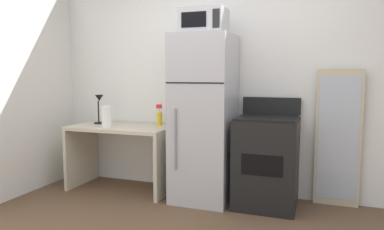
{
  "coord_description": "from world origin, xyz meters",
  "views": [
    {
      "loc": [
        0.97,
        -2.29,
        1.34
      ],
      "look_at": [
        -0.26,
        1.1,
        0.94
      ],
      "focal_mm": 33.57,
      "sensor_mm": 36.0,
      "label": 1
    }
  ],
  "objects_px": {
    "oven_range": "(266,161)",
    "desk_lamp": "(99,104)",
    "spray_bottle": "(159,117)",
    "microwave": "(204,22)",
    "paper_towel_roll": "(107,117)",
    "leaning_mirror": "(338,138)",
    "desk": "(122,145)",
    "refrigerator": "(204,119)"
  },
  "relations": [
    {
      "from": "desk_lamp",
      "to": "refrigerator",
      "type": "distance_m",
      "value": 1.36
    },
    {
      "from": "desk_lamp",
      "to": "spray_bottle",
      "type": "distance_m",
      "value": 0.77
    },
    {
      "from": "leaning_mirror",
      "to": "desk_lamp",
      "type": "bearing_deg",
      "value": -175.44
    },
    {
      "from": "refrigerator",
      "to": "leaning_mirror",
      "type": "relative_size",
      "value": 1.25
    },
    {
      "from": "refrigerator",
      "to": "leaning_mirror",
      "type": "xyz_separation_m",
      "value": [
        1.34,
        0.28,
        -0.18
      ]
    },
    {
      "from": "desk",
      "to": "microwave",
      "type": "height_order",
      "value": "microwave"
    },
    {
      "from": "desk_lamp",
      "to": "paper_towel_roll",
      "type": "bearing_deg",
      "value": -41.22
    },
    {
      "from": "spray_bottle",
      "to": "microwave",
      "type": "xyz_separation_m",
      "value": [
        0.6,
        -0.2,
        1.03
      ]
    },
    {
      "from": "refrigerator",
      "to": "oven_range",
      "type": "xyz_separation_m",
      "value": [
        0.66,
        0.02,
        -0.41
      ]
    },
    {
      "from": "oven_range",
      "to": "leaning_mirror",
      "type": "xyz_separation_m",
      "value": [
        0.68,
        0.26,
        0.23
      ]
    },
    {
      "from": "desk",
      "to": "refrigerator",
      "type": "relative_size",
      "value": 0.68
    },
    {
      "from": "paper_towel_roll",
      "to": "spray_bottle",
      "type": "bearing_deg",
      "value": 32.13
    },
    {
      "from": "microwave",
      "to": "desk_lamp",
      "type": "bearing_deg",
      "value": 176.4
    },
    {
      "from": "desk",
      "to": "microwave",
      "type": "distance_m",
      "value": 1.69
    },
    {
      "from": "oven_range",
      "to": "microwave",
      "type": "bearing_deg",
      "value": -176.19
    },
    {
      "from": "desk",
      "to": "leaning_mirror",
      "type": "bearing_deg",
      "value": 6.63
    },
    {
      "from": "desk",
      "to": "microwave",
      "type": "bearing_deg",
      "value": -1.49
    },
    {
      "from": "desk_lamp",
      "to": "refrigerator",
      "type": "bearing_deg",
      "value": -2.7
    },
    {
      "from": "desk",
      "to": "leaning_mirror",
      "type": "relative_size",
      "value": 0.85
    },
    {
      "from": "oven_range",
      "to": "desk_lamp",
      "type": "bearing_deg",
      "value": 178.84
    },
    {
      "from": "desk_lamp",
      "to": "refrigerator",
      "type": "height_order",
      "value": "refrigerator"
    },
    {
      "from": "paper_towel_roll",
      "to": "spray_bottle",
      "type": "xyz_separation_m",
      "value": [
        0.51,
        0.32,
        -0.02
      ]
    },
    {
      "from": "refrigerator",
      "to": "oven_range",
      "type": "distance_m",
      "value": 0.78
    },
    {
      "from": "spray_bottle",
      "to": "leaning_mirror",
      "type": "relative_size",
      "value": 0.18
    },
    {
      "from": "refrigerator",
      "to": "microwave",
      "type": "relative_size",
      "value": 3.81
    },
    {
      "from": "desk",
      "to": "paper_towel_roll",
      "type": "height_order",
      "value": "paper_towel_roll"
    },
    {
      "from": "leaning_mirror",
      "to": "spray_bottle",
      "type": "bearing_deg",
      "value": -176.93
    },
    {
      "from": "spray_bottle",
      "to": "oven_range",
      "type": "relative_size",
      "value": 0.23
    },
    {
      "from": "desk",
      "to": "desk_lamp",
      "type": "distance_m",
      "value": 0.58
    },
    {
      "from": "paper_towel_roll",
      "to": "leaning_mirror",
      "type": "bearing_deg",
      "value": 9.79
    },
    {
      "from": "paper_towel_roll",
      "to": "leaning_mirror",
      "type": "height_order",
      "value": "leaning_mirror"
    },
    {
      "from": "desk_lamp",
      "to": "oven_range",
      "type": "height_order",
      "value": "desk_lamp"
    },
    {
      "from": "desk_lamp",
      "to": "leaning_mirror",
      "type": "height_order",
      "value": "leaning_mirror"
    },
    {
      "from": "spray_bottle",
      "to": "oven_range",
      "type": "distance_m",
      "value": 1.33
    },
    {
      "from": "microwave",
      "to": "oven_range",
      "type": "distance_m",
      "value": 1.57
    },
    {
      "from": "oven_range",
      "to": "leaning_mirror",
      "type": "height_order",
      "value": "leaning_mirror"
    },
    {
      "from": "desk",
      "to": "refrigerator",
      "type": "xyz_separation_m",
      "value": [
        1.01,
        -0.01,
        0.35
      ]
    },
    {
      "from": "paper_towel_roll",
      "to": "oven_range",
      "type": "bearing_deg",
      "value": 5.41
    },
    {
      "from": "oven_range",
      "to": "paper_towel_roll",
      "type": "bearing_deg",
      "value": -174.59
    },
    {
      "from": "desk_lamp",
      "to": "oven_range",
      "type": "distance_m",
      "value": 2.08
    },
    {
      "from": "spray_bottle",
      "to": "desk",
      "type": "bearing_deg",
      "value": -157.33
    },
    {
      "from": "paper_towel_roll",
      "to": "leaning_mirror",
      "type": "relative_size",
      "value": 0.17
    }
  ]
}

